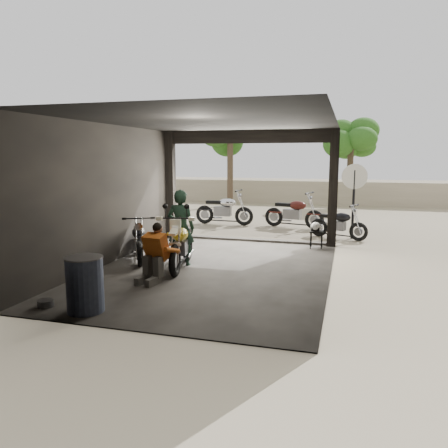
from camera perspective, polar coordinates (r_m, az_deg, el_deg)
The scene contains 16 objects.
ground at distance 9.59m, azimuth -1.50°, elevation -6.15°, with size 80.00×80.00×0.00m, color #7A6D56.
garage at distance 9.86m, azimuth -0.57°, elevation 1.84°, with size 7.00×7.13×3.20m.
boundary_wall at distance 23.08m, azimuth 9.01°, elevation 4.09°, with size 18.00×0.30×1.20m, color gray.
tree_left at distance 22.15m, azimuth 0.82°, elevation 12.77°, with size 2.20×2.20×5.60m.
tree_right at distance 22.86m, azimuth 16.32°, elevation 11.23°, with size 2.20×2.20×5.00m.
main_bike at distance 9.73m, azimuth -5.57°, elevation -2.20°, with size 0.77×1.87×1.25m, color white, non-canonical shape.
left_bike at distance 10.63m, azimuth -11.08°, elevation -1.75°, with size 0.68×1.64×1.11m, color black, non-canonical shape.
outside_bike_a at distance 15.88m, azimuth 0.01°, elevation 2.22°, with size 0.78×1.90×1.28m, color black, non-canonical shape.
outside_bike_b at distance 15.33m, azimuth 9.10°, elevation 1.83°, with size 0.77×1.87×1.27m, color #441410, non-canonical shape.
outside_bike_c at distance 13.59m, azimuth 14.72°, elevation 0.33°, with size 0.65×1.57×1.07m, color black, non-canonical shape.
rider at distance 9.94m, azimuth -5.66°, elevation -0.50°, with size 0.64×0.42×1.75m, color black.
mechanic at distance 8.70m, azimuth -9.29°, elevation -3.97°, with size 0.58×0.79×1.14m, color #CF631B, non-canonical shape.
stool at distance 12.04m, azimuth 11.99°, elevation -1.25°, with size 0.35×0.35×0.48m.
helmet at distance 11.96m, azimuth 11.87°, elevation -0.34°, with size 0.27×0.28×0.25m, color white.
oil_drum at distance 7.34m, azimuth -17.71°, elevation -7.64°, with size 0.58×0.58×0.90m, color #3C4866.
sign_post at distance 13.63m, azimuth 16.62°, elevation 4.40°, with size 0.75×0.08×2.26m.
Camera 1 is at (2.79, -8.83, 2.49)m, focal length 35.00 mm.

